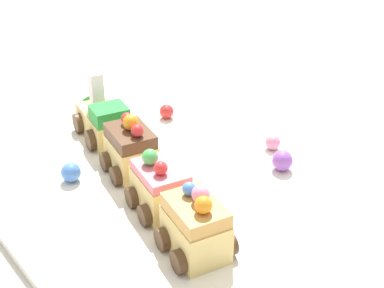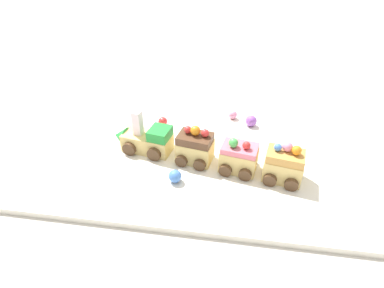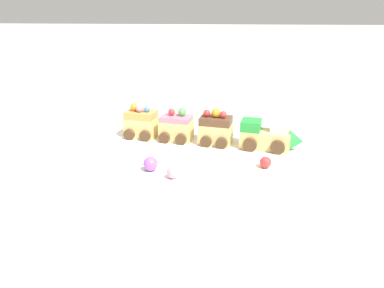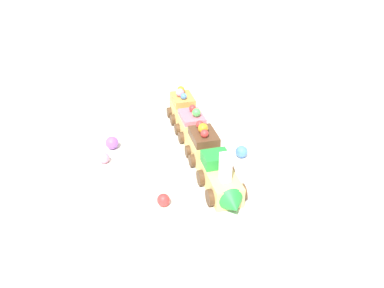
{
  "view_description": "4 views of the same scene",
  "coord_description": "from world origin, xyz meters",
  "px_view_note": "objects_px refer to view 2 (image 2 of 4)",
  "views": [
    {
      "loc": [
        -0.48,
        0.34,
        0.37
      ],
      "look_at": [
        -0.05,
        0.0,
        0.07
      ],
      "focal_mm": 50.0,
      "sensor_mm": 36.0,
      "label": 1
    },
    {
      "loc": [
        -0.04,
        0.53,
        0.39
      ],
      "look_at": [
        0.03,
        0.01,
        0.03
      ],
      "focal_mm": 28.0,
      "sensor_mm": 36.0,
      "label": 2
    },
    {
      "loc": [
        0.03,
        -0.72,
        0.3
      ],
      "look_at": [
        -0.03,
        0.01,
        0.02
      ],
      "focal_mm": 35.0,
      "sensor_mm": 36.0,
      "label": 3
    },
    {
      "loc": [
        0.56,
        -0.24,
        0.42
      ],
      "look_at": [
        0.0,
        0.03,
        0.04
      ],
      "focal_mm": 35.0,
      "sensor_mm": 36.0,
      "label": 4
    }
  ],
  "objects_px": {
    "cake_train_locomotive": "(144,140)",
    "cake_car_strawberry": "(239,158)",
    "cake_car_caramel": "(284,165)",
    "gumball_purple": "(251,121)",
    "gumball_red": "(163,121)",
    "gumball_blue": "(175,176)",
    "cake_car_chocolate": "(195,148)",
    "gumball_pink": "(233,115)"
  },
  "relations": [
    {
      "from": "cake_car_caramel",
      "to": "gumball_red",
      "type": "xyz_separation_m",
      "value": [
        0.26,
        -0.15,
        -0.02
      ]
    },
    {
      "from": "cake_car_strawberry",
      "to": "cake_car_caramel",
      "type": "bearing_deg",
      "value": -179.71
    },
    {
      "from": "gumball_pink",
      "to": "cake_train_locomotive",
      "type": "bearing_deg",
      "value": 41.06
    },
    {
      "from": "cake_train_locomotive",
      "to": "cake_car_caramel",
      "type": "relative_size",
      "value": 1.73
    },
    {
      "from": "cake_train_locomotive",
      "to": "cake_car_strawberry",
      "type": "xyz_separation_m",
      "value": [
        -0.2,
        0.04,
        0.0
      ]
    },
    {
      "from": "gumball_purple",
      "to": "gumball_blue",
      "type": "xyz_separation_m",
      "value": [
        0.14,
        0.22,
        -0.0
      ]
    },
    {
      "from": "gumball_red",
      "to": "gumball_blue",
      "type": "relative_size",
      "value": 0.89
    },
    {
      "from": "gumball_purple",
      "to": "gumball_red",
      "type": "relative_size",
      "value": 1.22
    },
    {
      "from": "gumball_pink",
      "to": "cake_car_strawberry",
      "type": "bearing_deg",
      "value": 94.71
    },
    {
      "from": "cake_car_strawberry",
      "to": "cake_car_caramel",
      "type": "xyz_separation_m",
      "value": [
        -0.08,
        0.02,
        0.0
      ]
    },
    {
      "from": "cake_car_chocolate",
      "to": "gumball_pink",
      "type": "bearing_deg",
      "value": -100.67
    },
    {
      "from": "cake_car_strawberry",
      "to": "gumball_blue",
      "type": "height_order",
      "value": "cake_car_strawberry"
    },
    {
      "from": "gumball_purple",
      "to": "gumball_blue",
      "type": "height_order",
      "value": "gumball_purple"
    },
    {
      "from": "cake_car_strawberry",
      "to": "gumball_red",
      "type": "relative_size",
      "value": 3.5
    },
    {
      "from": "cake_train_locomotive",
      "to": "cake_car_chocolate",
      "type": "distance_m",
      "value": 0.11
    },
    {
      "from": "cake_train_locomotive",
      "to": "cake_car_strawberry",
      "type": "relative_size",
      "value": 1.76
    },
    {
      "from": "gumball_purple",
      "to": "gumball_red",
      "type": "xyz_separation_m",
      "value": [
        0.21,
        0.03,
        -0.0
      ]
    },
    {
      "from": "gumball_red",
      "to": "gumball_purple",
      "type": "bearing_deg",
      "value": -172.18
    },
    {
      "from": "gumball_purple",
      "to": "cake_car_strawberry",
      "type": "bearing_deg",
      "value": 80.58
    },
    {
      "from": "gumball_pink",
      "to": "gumball_red",
      "type": "height_order",
      "value": "same"
    },
    {
      "from": "cake_car_strawberry",
      "to": "gumball_purple",
      "type": "bearing_deg",
      "value": -88.62
    },
    {
      "from": "gumball_pink",
      "to": "gumball_blue",
      "type": "relative_size",
      "value": 0.87
    },
    {
      "from": "gumball_purple",
      "to": "cake_car_chocolate",
      "type": "bearing_deg",
      "value": 52.8
    },
    {
      "from": "cake_train_locomotive",
      "to": "cake_car_strawberry",
      "type": "distance_m",
      "value": 0.2
    },
    {
      "from": "cake_car_chocolate",
      "to": "cake_car_strawberry",
      "type": "xyz_separation_m",
      "value": [
        -0.09,
        0.02,
        -0.0
      ]
    },
    {
      "from": "gumball_purple",
      "to": "gumball_red",
      "type": "distance_m",
      "value": 0.21
    },
    {
      "from": "cake_car_caramel",
      "to": "gumball_pink",
      "type": "height_order",
      "value": "cake_car_caramel"
    },
    {
      "from": "cake_car_caramel",
      "to": "gumball_red",
      "type": "distance_m",
      "value": 0.31
    },
    {
      "from": "cake_car_chocolate",
      "to": "gumball_pink",
      "type": "distance_m",
      "value": 0.19
    },
    {
      "from": "cake_train_locomotive",
      "to": "gumball_pink",
      "type": "bearing_deg",
      "value": -128.13
    },
    {
      "from": "cake_train_locomotive",
      "to": "gumball_purple",
      "type": "height_order",
      "value": "cake_train_locomotive"
    },
    {
      "from": "cake_car_strawberry",
      "to": "gumball_purple",
      "type": "distance_m",
      "value": 0.17
    },
    {
      "from": "cake_car_caramel",
      "to": "gumball_red",
      "type": "relative_size",
      "value": 3.56
    },
    {
      "from": "cake_car_strawberry",
      "to": "gumball_pink",
      "type": "bearing_deg",
      "value": -74.48
    },
    {
      "from": "cake_train_locomotive",
      "to": "cake_car_caramel",
      "type": "bearing_deg",
      "value": -179.97
    },
    {
      "from": "cake_car_chocolate",
      "to": "gumball_blue",
      "type": "relative_size",
      "value": 3.21
    },
    {
      "from": "cake_train_locomotive",
      "to": "cake_car_strawberry",
      "type": "height_order",
      "value": "cake_train_locomotive"
    },
    {
      "from": "cake_train_locomotive",
      "to": "cake_car_chocolate",
      "type": "bearing_deg",
      "value": -179.93
    },
    {
      "from": "gumball_pink",
      "to": "gumball_purple",
      "type": "bearing_deg",
      "value": 147.18
    },
    {
      "from": "cake_car_caramel",
      "to": "gumball_blue",
      "type": "relative_size",
      "value": 3.16
    },
    {
      "from": "gumball_purple",
      "to": "gumball_blue",
      "type": "bearing_deg",
      "value": 57.33
    },
    {
      "from": "cake_car_strawberry",
      "to": "gumball_blue",
      "type": "relative_size",
      "value": 3.11
    }
  ]
}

